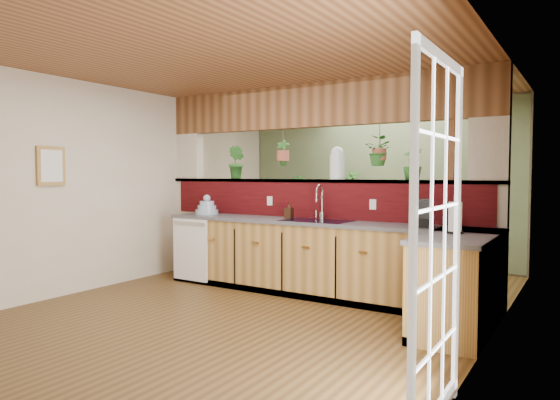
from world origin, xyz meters
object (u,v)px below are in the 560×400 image
Objects in this scene: soap_dispenser at (289,210)px; coffee_maker at (425,214)px; shelving_console at (325,230)px; dish_stack at (207,208)px; faucet at (320,201)px; paper_towel at (455,218)px; glass_jar at (337,163)px.

coffee_maker is (1.73, -0.09, 0.03)m from soap_dispenser.
soap_dispenser is at bearing -89.30° from shelving_console.
dish_stack is 2.41m from shelving_console.
dish_stack is at bearing -121.35° from shelving_console.
faucet reaches higher than paper_towel.
dish_stack is at bearing -177.43° from soap_dispenser.
paper_towel reaches higher than shelving_console.
glass_jar is (-1.22, 0.40, 0.56)m from coffee_maker.
glass_jar reaches higher than faucet.
coffee_maker is 3.32m from shelving_console.
paper_towel reaches higher than coffee_maker.
coffee_maker reaches higher than dish_stack.
paper_towel reaches higher than soap_dispenser.
faucet is 2.12× the size of soap_dispenser.
coffee_maker reaches higher than soap_dispenser.
faucet is at bearing 5.10° from dish_stack.
paper_towel is at bearing -7.38° from dish_stack.
glass_jar reaches higher than shelving_console.
shelving_console is at bearing 122.19° from coffee_maker.
soap_dispenser is 1.73m from coffee_maker.
coffee_maker reaches higher than shelving_console.
shelving_console is (-2.74, 2.71, -0.54)m from paper_towel.
paper_towel is (1.73, -0.59, -0.09)m from faucet.
faucet is 0.27× the size of shelving_console.
paper_towel is at bearing -18.84° from faucet.
paper_towel is (0.40, -0.41, 0.01)m from coffee_maker.
faucet is 0.42m from soap_dispenser.
dish_stack is 1.06× the size of coffee_maker.
soap_dispenser is 2.35m from shelving_console.
shelving_console is at bearing 115.42° from faucet.
dish_stack is 1.29m from soap_dispenser.
paper_towel is at bearing -59.57° from shelving_console.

